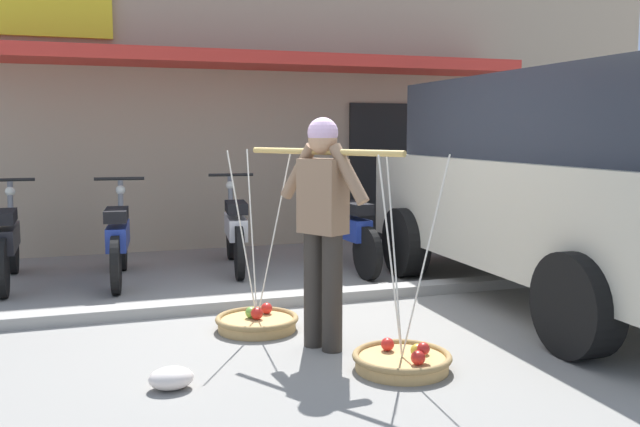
{
  "coord_description": "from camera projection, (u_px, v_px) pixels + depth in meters",
  "views": [
    {
      "loc": [
        -1.63,
        -5.36,
        1.6
      ],
      "look_at": [
        0.4,
        0.6,
        0.85
      ],
      "focal_mm": 39.05,
      "sensor_mm": 36.0,
      "label": 1
    }
  ],
  "objects": [
    {
      "name": "plastic_litter_bag",
      "position": [
        171.0,
        378.0,
        4.32
      ],
      "size": [
        0.28,
        0.22,
        0.14
      ],
      "primitive_type": "ellipsoid",
      "color": "silver",
      "rests_on": "ground"
    },
    {
      "name": "motorcycle_third_in_row",
      "position": [
        235.0,
        231.0,
        8.05
      ],
      "size": [
        0.54,
        1.82,
        1.09
      ],
      "color": "black",
      "rests_on": "ground"
    },
    {
      "name": "motorcycle_second_in_row",
      "position": [
        119.0,
        240.0,
        7.36
      ],
      "size": [
        0.54,
        1.82,
        1.09
      ],
      "color": "black",
      "rests_on": "ground"
    },
    {
      "name": "ground_plane",
      "position": [
        298.0,
        325.0,
        5.75
      ],
      "size": [
        90.0,
        90.0,
        0.0
      ],
      "primitive_type": "plane",
      "color": "gray"
    },
    {
      "name": "storefront_building",
      "position": [
        220.0,
        101.0,
        11.83
      ],
      "size": [
        13.0,
        6.0,
        4.2
      ],
      "color": "tan",
      "rests_on": "ground"
    },
    {
      "name": "motorcycle_nearest_shop",
      "position": [
        7.0,
        242.0,
        7.19
      ],
      "size": [
        0.54,
        1.82,
        1.09
      ],
      "color": "black",
      "rests_on": "ground"
    },
    {
      "name": "fruit_basket_right_side",
      "position": [
        257.0,
        321.0,
        5.61
      ],
      "size": [
        0.67,
        0.67,
        1.45
      ],
      "color": "tan",
      "rests_on": "ground"
    },
    {
      "name": "motorcycle_end_of_row",
      "position": [
        345.0,
        231.0,
        7.99
      ],
      "size": [
        0.54,
        1.82,
        1.09
      ],
      "color": "black",
      "rests_on": "ground"
    },
    {
      "name": "fruit_basket_left_side",
      "position": [
        403.0,
        359.0,
        4.67
      ],
      "size": [
        0.67,
        0.67,
        1.45
      ],
      "color": "tan",
      "rests_on": "ground"
    },
    {
      "name": "fruit_vendor",
      "position": [
        323.0,
        217.0,
        5.03
      ],
      "size": [
        0.74,
        1.26,
        1.7
      ],
      "color": "#2D2823",
      "rests_on": "ground"
    },
    {
      "name": "parked_truck",
      "position": [
        568.0,
        182.0,
        6.43
      ],
      "size": [
        2.26,
        4.86,
        2.1
      ],
      "color": "beige",
      "rests_on": "ground"
    },
    {
      "name": "sidewalk_curb",
      "position": [
        275.0,
        300.0,
        6.4
      ],
      "size": [
        20.0,
        0.24,
        0.1
      ],
      "primitive_type": "cube",
      "color": "gray",
      "rests_on": "ground"
    }
  ]
}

